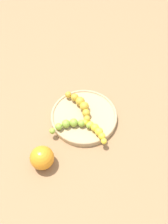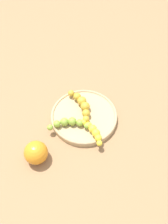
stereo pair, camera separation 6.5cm
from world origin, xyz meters
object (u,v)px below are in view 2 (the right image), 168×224
at_px(fruit_bowl, 84,116).
at_px(banana_spotted, 82,104).
at_px(banana_green, 68,123).
at_px(banana_yellow, 93,131).
at_px(orange_fruit, 36,153).

bearing_deg(fruit_bowl, banana_spotted, 132.67).
distance_m(fruit_bowl, banana_green, 0.07).
relative_size(fruit_bowl, banana_green, 1.95).
relative_size(fruit_bowl, banana_spotted, 1.81).
xyz_separation_m(fruit_bowl, banana_yellow, (0.07, -0.05, 0.02)).
bearing_deg(banana_spotted, orange_fruit, -151.81).
relative_size(banana_spotted, orange_fruit, 1.74).
relative_size(banana_spotted, banana_yellow, 1.24).
height_order(banana_yellow, orange_fruit, orange_fruit).
bearing_deg(orange_fruit, fruit_bowl, 77.95).
relative_size(banana_yellow, orange_fruit, 1.40).
bearing_deg(banana_yellow, banana_green, 126.59).
xyz_separation_m(fruit_bowl, banana_green, (-0.02, -0.07, 0.02)).
xyz_separation_m(banana_yellow, orange_fruit, (-0.11, -0.17, 0.00)).
bearing_deg(banana_spotted, banana_green, -145.57).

